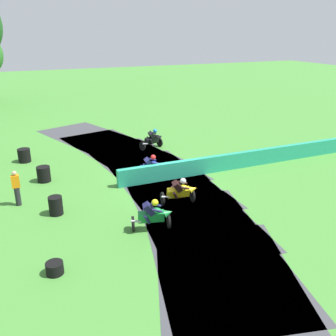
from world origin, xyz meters
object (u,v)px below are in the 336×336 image
(motorcycle_chase_yellow, at_px, (180,191))
(tire_stack_mid_a, at_px, (56,206))
(motorcycle_fourth_black, at_px, (153,139))
(tire_stack_near, at_px, (55,268))
(tire_stack_mid_b, at_px, (44,174))
(motorcycle_lead_green, at_px, (153,215))
(motorcycle_trailing_blue, at_px, (151,167))
(tire_stack_far, at_px, (24,155))
(track_marshal, at_px, (16,188))

(motorcycle_chase_yellow, xyz_separation_m, tire_stack_mid_a, (-5.22, 1.20, -0.23))
(motorcycle_fourth_black, distance_m, tire_stack_mid_a, 9.93)
(motorcycle_fourth_black, height_order, tire_stack_near, motorcycle_fourth_black)
(motorcycle_chase_yellow, height_order, tire_stack_near, motorcycle_chase_yellow)
(motorcycle_fourth_black, relative_size, tire_stack_mid_b, 2.16)
(tire_stack_mid_b, bearing_deg, motorcycle_lead_green, -63.68)
(motorcycle_chase_yellow, distance_m, tire_stack_mid_b, 7.40)
(motorcycle_trailing_blue, xyz_separation_m, tire_stack_near, (-5.70, -6.29, -0.44))
(motorcycle_lead_green, relative_size, tire_stack_far, 2.13)
(tire_stack_mid_a, distance_m, track_marshal, 2.15)
(motorcycle_chase_yellow, distance_m, tire_stack_mid_a, 5.36)
(motorcycle_trailing_blue, relative_size, motorcycle_fourth_black, 0.98)
(motorcycle_chase_yellow, height_order, track_marshal, track_marshal)
(motorcycle_chase_yellow, relative_size, tire_stack_near, 3.01)
(motorcycle_fourth_black, distance_m, tire_stack_near, 13.53)
(tire_stack_mid_a, bearing_deg, motorcycle_fourth_black, 44.50)
(motorcycle_lead_green, height_order, tire_stack_mid_b, motorcycle_lead_green)
(tire_stack_mid_a, bearing_deg, motorcycle_trailing_blue, 22.55)
(motorcycle_lead_green, xyz_separation_m, motorcycle_trailing_blue, (1.81, 4.98, -0.01))
(motorcycle_lead_green, relative_size, track_marshal, 1.04)
(tire_stack_mid_b, distance_m, tire_stack_far, 3.66)
(motorcycle_lead_green, height_order, motorcycle_chase_yellow, motorcycle_lead_green)
(motorcycle_fourth_black, xyz_separation_m, tire_stack_mid_b, (-7.16, -3.00, -0.24))
(tire_stack_mid_a, bearing_deg, tire_stack_mid_b, 91.18)
(tire_stack_mid_a, relative_size, track_marshal, 0.49)
(motorcycle_trailing_blue, height_order, motorcycle_fourth_black, motorcycle_trailing_blue)
(tire_stack_far, bearing_deg, tire_stack_near, -88.92)
(motorcycle_trailing_blue, relative_size, track_marshal, 1.03)
(motorcycle_lead_green, bearing_deg, tire_stack_near, -161.34)
(motorcycle_fourth_black, xyz_separation_m, tire_stack_mid_a, (-7.08, -6.96, -0.24))
(motorcycle_trailing_blue, bearing_deg, tire_stack_far, 137.53)
(motorcycle_trailing_blue, xyz_separation_m, tire_stack_mid_a, (-5.10, -2.12, -0.24))
(motorcycle_fourth_black, height_order, track_marshal, track_marshal)
(tire_stack_near, distance_m, tire_stack_mid_b, 8.15)
(motorcycle_trailing_blue, height_order, tire_stack_near, motorcycle_trailing_blue)
(motorcycle_lead_green, height_order, track_marshal, track_marshal)
(tire_stack_near, bearing_deg, motorcycle_lead_green, 18.66)
(tire_stack_mid_a, bearing_deg, motorcycle_lead_green, -40.97)
(track_marshal, bearing_deg, tire_stack_near, -81.77)
(tire_stack_mid_b, bearing_deg, motorcycle_trailing_blue, -19.55)
(motorcycle_chase_yellow, distance_m, tire_stack_near, 6.55)
(track_marshal, bearing_deg, motorcycle_lead_green, -43.12)
(motorcycle_chase_yellow, xyz_separation_m, tire_stack_far, (-6.04, 8.74, -0.23))
(tire_stack_mid_a, relative_size, tire_stack_far, 1.00)
(motorcycle_trailing_blue, height_order, tire_stack_far, motorcycle_trailing_blue)
(motorcycle_fourth_black, xyz_separation_m, tire_stack_far, (-7.90, 0.58, -0.24))
(motorcycle_trailing_blue, bearing_deg, tire_stack_mid_b, 160.45)
(motorcycle_trailing_blue, xyz_separation_m, motorcycle_fourth_black, (1.98, 4.84, -0.00))
(motorcycle_fourth_black, bearing_deg, motorcycle_chase_yellow, -102.83)
(motorcycle_lead_green, relative_size, tire_stack_mid_b, 2.13)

